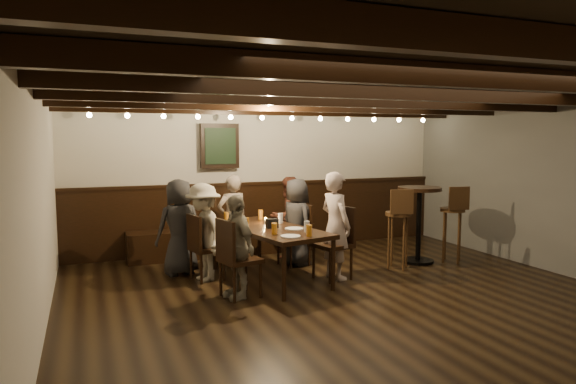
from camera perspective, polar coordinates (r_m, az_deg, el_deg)
name	(u,v)px	position (r m, az deg, el deg)	size (l,w,h in m)	color
room	(275,194)	(7.44, -1.47, -0.19)	(7.00, 7.00, 7.00)	black
dining_table	(270,232)	(6.81, -2.02, -4.42)	(1.23, 2.01, 0.70)	black
chair_left_near	(206,260)	(6.94, -9.09, -7.45)	(0.48, 0.48, 0.88)	black
chair_left_far	(239,273)	(6.16, -5.48, -8.98)	(0.51, 0.51, 0.94)	black
chair_right_near	(295,247)	(7.64, 0.77, -6.09)	(0.49, 0.49, 0.90)	black
chair_right_far	(333,257)	(6.94, 5.08, -7.18)	(0.53, 0.53, 0.96)	black
person_bench_left	(179,227)	(7.19, -11.98, -3.83)	(0.65, 0.42, 1.33)	black
person_bench_centre	(232,220)	(7.70, -6.20, -3.06)	(0.49, 0.32, 1.33)	slate
person_bench_right	(288,217)	(8.04, -0.02, -2.84)	(0.62, 0.48, 1.28)	#51281C
person_left_near	(203,232)	(6.85, -9.38, -4.41)	(0.84, 0.48, 1.29)	#9D9784
person_left_far	(236,246)	(6.07, -5.76, -6.04)	(0.72, 0.30, 1.23)	gray
person_right_near	(297,222)	(7.59, 0.96, -3.34)	(0.63, 0.41, 1.28)	#28282A
person_right_far	(336,225)	(6.87, 5.30, -3.72)	(0.52, 0.34, 1.43)	#B09D95
pint_a	(226,217)	(7.25, -6.86, -2.79)	(0.07, 0.07, 0.14)	#BF7219
pint_b	(261,214)	(7.47, -3.06, -2.51)	(0.07, 0.07, 0.14)	#BF7219
pint_c	(246,223)	(6.72, -4.65, -3.47)	(0.07, 0.07, 0.14)	#BF7219
pint_d	(281,218)	(7.12, -0.84, -2.92)	(0.07, 0.07, 0.14)	silver
pint_e	(274,229)	(6.30, -1.53, -4.09)	(0.07, 0.07, 0.14)	#BF7219
pint_f	(307,226)	(6.45, 2.10, -3.85)	(0.07, 0.07, 0.14)	silver
pint_g	(309,231)	(6.17, 2.35, -4.31)	(0.07, 0.07, 0.14)	#BF7219
plate_near	(291,236)	(6.14, 0.29, -4.94)	(0.24, 0.24, 0.01)	white
plate_far	(294,229)	(6.65, 0.68, -4.10)	(0.24, 0.24, 0.01)	white
condiment_caddy	(272,223)	(6.75, -1.80, -3.50)	(0.15, 0.10, 0.12)	black
candle	(266,222)	(7.11, -2.49, -3.30)	(0.05, 0.05, 0.05)	beige
high_top_table	(419,213)	(7.96, 14.35, -2.29)	(0.65, 0.65, 1.15)	black
bar_stool_left	(398,239)	(7.56, 12.11, -5.13)	(0.40, 0.41, 1.16)	#382111
bar_stool_right	(452,234)	(8.19, 17.77, -4.43)	(0.37, 0.40, 1.16)	#382111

